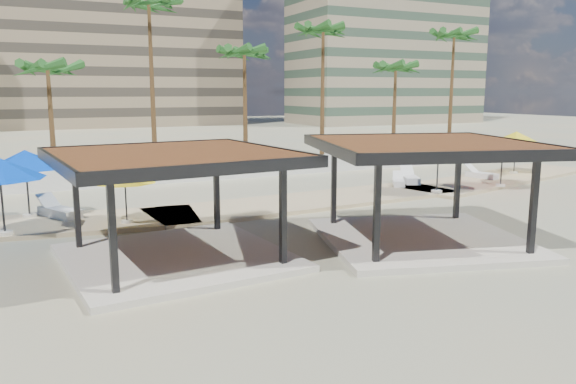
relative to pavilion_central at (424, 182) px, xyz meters
name	(u,v)px	position (x,y,z in m)	size (l,w,h in m)	color
ground	(354,241)	(-2.14, 1.16, -2.20)	(200.00, 200.00, 0.00)	tan
promenade	(306,199)	(-0.14, 8.83, -2.14)	(44.45, 7.97, 0.24)	#C6B284
boundary_wall	(215,170)	(-2.14, 17.16, -1.60)	(56.00, 0.30, 1.20)	silver
building_mid	(113,35)	(1.86, 79.16, 12.07)	(38.00, 16.00, 30.40)	#847259
building_east	(387,22)	(45.86, 67.16, 15.07)	(32.00, 15.00, 36.40)	gray
pavilion_central	(424,182)	(0.00, 0.00, 0.00)	(8.96, 8.96, 3.68)	beige
pavilion_west	(174,196)	(-8.61, 1.62, -0.08)	(7.55, 7.55, 3.55)	beige
umbrella_a	(25,160)	(-12.73, 9.85, 0.42)	(3.38, 3.38, 2.83)	beige
umbrella_b	(125,175)	(-9.23, 6.96, -0.08)	(3.04, 3.04, 2.25)	beige
umbrella_c	(503,146)	(11.13, 6.96, 0.26)	(3.89, 3.89, 2.65)	beige
umbrella_d	(439,145)	(6.61, 6.96, 0.49)	(4.28, 4.28, 2.92)	beige
umbrella_e	(516,137)	(15.85, 10.36, 0.31)	(3.29, 3.29, 2.70)	beige
lounger_a	(59,211)	(-11.60, 9.38, -1.80)	(1.76, 2.44, 0.89)	white
lounger_b	(399,182)	(6.28, 9.80, -1.85)	(1.52, 1.89, 0.70)	white
lounger_c	(481,175)	(12.50, 9.82, -1.83)	(1.12, 2.16, 0.78)	white
lounger_d	(409,178)	(7.51, 10.41, -1.80)	(1.73, 2.49, 0.91)	white
palm_c	(48,73)	(-11.14, 19.26, 4.24)	(3.00, 3.00, 7.50)	brown
palm_d	(149,12)	(-5.14, 20.06, 7.98)	(3.00, 3.00, 11.49)	brown
palm_e	(244,57)	(0.86, 19.56, 5.41)	(3.00, 3.00, 8.74)	brown
palm_f	(323,36)	(6.86, 19.76, 7.02)	(3.00, 3.00, 10.45)	brown
palm_g	(396,71)	(12.86, 19.36, 4.70)	(3.00, 3.00, 7.99)	brown
palm_h	(454,40)	(18.86, 19.96, 7.20)	(3.00, 3.00, 10.64)	brown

